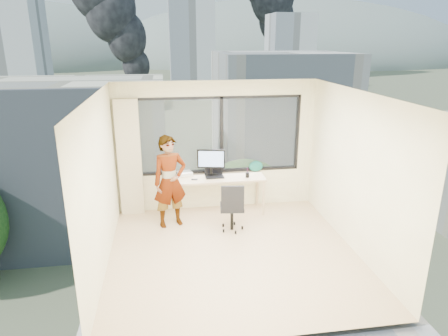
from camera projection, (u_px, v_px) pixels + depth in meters
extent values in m
cube|color=tan|center=(233.00, 253.00, 6.55)|extent=(4.00, 4.00, 0.01)
cube|color=white|center=(234.00, 94.00, 5.75)|extent=(4.00, 4.00, 0.01)
cube|color=beige|center=(266.00, 240.00, 4.27)|extent=(4.00, 0.01, 2.60)
cube|color=beige|center=(100.00, 185.00, 5.87)|extent=(0.01, 4.00, 2.60)
cube|color=beige|center=(356.00, 172.00, 6.43)|extent=(0.01, 4.00, 2.60)
cube|color=beige|center=(130.00, 158.00, 7.72)|extent=(0.45, 0.14, 2.30)
cube|color=tan|center=(219.00, 195.00, 8.00)|extent=(1.80, 0.60, 0.75)
imported|color=#2D2D33|center=(170.00, 182.00, 7.30)|extent=(0.73, 0.59, 1.73)
cube|color=white|center=(185.00, 173.00, 7.99)|extent=(0.33, 0.29, 0.07)
cube|color=black|center=(194.00, 179.00, 7.73)|extent=(0.13, 0.07, 0.01)
cylinder|color=black|center=(247.00, 175.00, 7.86)|extent=(0.10, 0.10, 0.09)
ellipsoid|color=#0B463F|center=(256.00, 166.00, 8.19)|extent=(0.32, 0.22, 0.22)
cube|color=#515B3D|center=(167.00, 98.00, 123.75)|extent=(400.00, 400.00, 0.04)
cube|color=beige|center=(76.00, 161.00, 35.65)|extent=(16.00, 12.00, 14.00)
cube|color=silver|center=(279.00, 125.00, 45.85)|extent=(14.00, 13.00, 16.00)
cube|color=silver|center=(11.00, 55.00, 90.96)|extent=(14.00, 14.00, 28.00)
cube|color=silver|center=(191.00, 47.00, 120.27)|extent=(13.00, 13.00, 30.00)
cube|color=silver|center=(289.00, 52.00, 144.96)|extent=(15.00, 15.00, 26.00)
ellipsoid|color=slate|center=(0.00, 64.00, 294.88)|extent=(288.00, 216.00, 90.00)
ellipsoid|color=slate|center=(287.00, 61.00, 326.11)|extent=(300.00, 220.00, 96.00)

